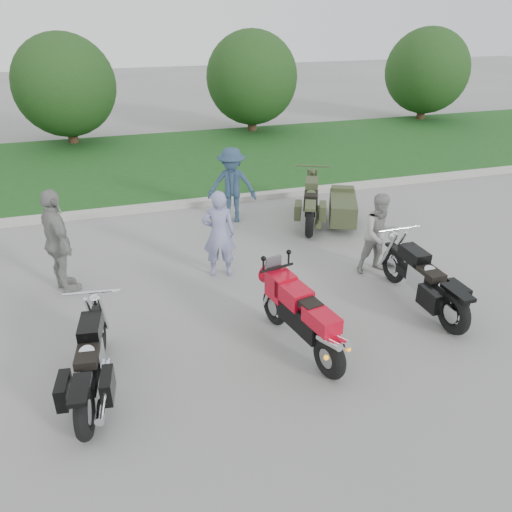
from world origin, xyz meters
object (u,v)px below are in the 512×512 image
object	(u,v)px
person_denim	(232,185)
person_back	(58,242)
person_stripe	(219,234)
cruiser_left	(91,366)
cruiser_sidecar	(329,207)
cruiser_right	(426,283)
person_grey	(380,234)
sportbike_red	(302,316)

from	to	relation	value
person_denim	person_back	size ratio (longest dim) A/B	0.93
person_back	person_stripe	bearing A→B (deg)	-117.28
cruiser_left	person_stripe	distance (m)	3.71
person_denim	cruiser_sidecar	bearing A→B (deg)	-1.52
cruiser_sidecar	person_back	size ratio (longest dim) A/B	1.21
cruiser_left	cruiser_right	xyz separation A→B (m)	(5.53, 0.56, 0.02)
cruiser_left	person_back	world-z (taller)	person_back
cruiser_sidecar	person_stripe	size ratio (longest dim) A/B	1.37
cruiser_left	person_grey	size ratio (longest dim) A/B	1.45
cruiser_sidecar	person_grey	world-z (taller)	person_grey
sportbike_red	cruiser_sidecar	xyz separation A→B (m)	(2.47, 4.38, -0.15)
person_stripe	person_denim	distance (m)	2.74
person_stripe	cruiser_right	bearing A→B (deg)	157.36
cruiser_sidecar	person_denim	distance (m)	2.39
cruiser_sidecar	person_stripe	bearing A→B (deg)	-127.55
person_stripe	sportbike_red	bearing A→B (deg)	116.01
cruiser_left	person_back	xyz separation A→B (m)	(-0.45, 3.05, 0.52)
cruiser_left	cruiser_sidecar	xyz separation A→B (m)	(5.52, 4.46, -0.00)
cruiser_sidecar	cruiser_left	bearing A→B (deg)	-117.06
person_stripe	cruiser_sidecar	bearing A→B (deg)	-138.51
sportbike_red	cruiser_right	xyz separation A→B (m)	(2.48, 0.47, -0.12)
cruiser_left	person_grey	xyz separation A→B (m)	(5.43, 2.00, 0.35)
cruiser_right	person_denim	xyz separation A→B (m)	(-2.17, 4.81, 0.43)
person_grey	person_stripe	bearing A→B (deg)	167.75
cruiser_right	sportbike_red	bearing A→B (deg)	-170.25
cruiser_right	person_grey	bearing A→B (deg)	93.05
cruiser_sidecar	person_grey	size ratio (longest dim) A/B	1.47
person_back	cruiser_left	bearing A→B (deg)	166.51
sportbike_red	person_back	xyz separation A→B (m)	(-3.50, 2.97, 0.38)
cruiser_right	person_denim	world-z (taller)	person_denim
cruiser_right	person_stripe	bearing A→B (deg)	143.31
cruiser_left	cruiser_sidecar	distance (m)	7.09
sportbike_red	person_grey	bearing A→B (deg)	27.24
cruiser_sidecar	person_grey	xyz separation A→B (m)	(-0.09, -2.46, 0.35)
cruiser_right	person_grey	xyz separation A→B (m)	(-0.10, 1.44, 0.32)
cruiser_left	person_grey	bearing A→B (deg)	27.55
sportbike_red	person_denim	distance (m)	5.30
person_back	person_denim	bearing A→B (deg)	-80.72
person_back	person_grey	bearing A→B (deg)	-122.10
person_stripe	person_grey	world-z (taller)	person_stripe
person_denim	cruiser_right	bearing A→B (deg)	-44.53
sportbike_red	cruiser_sidecar	bearing A→B (deg)	48.96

